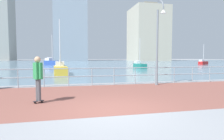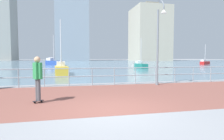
# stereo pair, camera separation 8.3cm
# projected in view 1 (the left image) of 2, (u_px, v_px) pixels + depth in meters

# --- Properties ---
(ground) EXTENTS (220.00, 220.00, 0.00)m
(ground) POSITION_uv_depth(u_px,v_px,m) (75.00, 65.00, 45.21)
(ground) COLOR gray
(brick_paving) EXTENTS (28.00, 6.27, 0.01)m
(brick_paving) POSITION_uv_depth(u_px,v_px,m) (100.00, 95.00, 8.78)
(brick_paving) COLOR brown
(brick_paving) RESTS_ON ground
(harbor_water) EXTENTS (180.00, 88.00, 0.00)m
(harbor_water) POSITION_uv_depth(u_px,v_px,m) (73.00, 63.00, 55.62)
(harbor_water) COLOR slate
(harbor_water) RESTS_ON ground
(waterfront_railing) EXTENTS (25.25, 0.06, 1.10)m
(waterfront_railing) POSITION_uv_depth(u_px,v_px,m) (92.00, 73.00, 11.78)
(waterfront_railing) COLOR #8C99A3
(waterfront_railing) RESTS_ON ground
(lamppost) EXTENTS (0.37, 0.81, 5.26)m
(lamppost) POSITION_uv_depth(u_px,v_px,m) (159.00, 38.00, 11.79)
(lamppost) COLOR slate
(lamppost) RESTS_ON ground
(skateboarder) EXTENTS (0.40, 0.52, 1.78)m
(skateboarder) POSITION_uv_depth(u_px,v_px,m) (38.00, 75.00, 7.25)
(skateboarder) COLOR black
(skateboarder) RESTS_ON ground
(sailboat_blue) EXTENTS (3.89, 4.59, 6.52)m
(sailboat_blue) POSITION_uv_depth(u_px,v_px,m) (52.00, 62.00, 41.12)
(sailboat_blue) COLOR #284799
(sailboat_blue) RESTS_ON ground
(sailboat_yellow) EXTENTS (3.45, 2.62, 4.76)m
(sailboat_yellow) POSITION_uv_depth(u_px,v_px,m) (203.00, 63.00, 45.62)
(sailboat_yellow) COLOR #B21E1E
(sailboat_yellow) RESTS_ON ground
(sailboat_teal) EXTENTS (1.07, 3.37, 4.71)m
(sailboat_teal) POSITION_uv_depth(u_px,v_px,m) (139.00, 65.00, 30.34)
(sailboat_teal) COLOR #197266
(sailboat_teal) RESTS_ON ground
(sailboat_gray) EXTENTS (1.53, 3.99, 5.48)m
(sailboat_gray) POSITION_uv_depth(u_px,v_px,m) (60.00, 69.00, 19.32)
(sailboat_gray) COLOR gold
(sailboat_gray) RESTS_ON ground
(tower_brick) EXTENTS (15.59, 16.93, 26.64)m
(tower_brick) POSITION_uv_depth(u_px,v_px,m) (148.00, 34.00, 90.66)
(tower_brick) COLOR #B2AD99
(tower_brick) RESTS_ON ground
(tower_slate) EXTENTS (15.93, 15.20, 36.49)m
(tower_slate) POSITION_uv_depth(u_px,v_px,m) (70.00, 26.00, 96.83)
(tower_slate) COLOR #8493A3
(tower_slate) RESTS_ON ground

